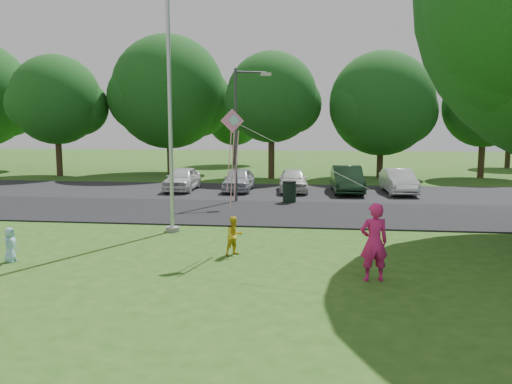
# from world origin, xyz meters

# --- Properties ---
(ground) EXTENTS (120.00, 120.00, 0.00)m
(ground) POSITION_xyz_m (0.00, 0.00, 0.00)
(ground) COLOR #295516
(ground) RESTS_ON ground
(park_road) EXTENTS (60.00, 6.00, 0.06)m
(park_road) POSITION_xyz_m (0.00, 9.00, 0.03)
(park_road) COLOR black
(park_road) RESTS_ON ground
(parking_strip) EXTENTS (42.00, 7.00, 0.06)m
(parking_strip) POSITION_xyz_m (0.00, 15.50, 0.03)
(parking_strip) COLOR black
(parking_strip) RESTS_ON ground
(flagpole) EXTENTS (0.50, 0.50, 10.00)m
(flagpole) POSITION_xyz_m (-3.50, 5.00, 4.17)
(flagpole) COLOR #B7BABF
(flagpole) RESTS_ON ground
(street_lamp) EXTENTS (1.71, 0.82, 6.39)m
(street_lamp) POSITION_xyz_m (-2.08, 11.93, 3.84)
(street_lamp) COLOR #3F3F44
(street_lamp) RESTS_ON ground
(trash_can) EXTENTS (0.68, 0.68, 1.07)m
(trash_can) POSITION_xyz_m (0.28, 11.81, 0.54)
(trash_can) COLOR black
(trash_can) RESTS_ON ground
(tree_row) EXTENTS (64.35, 11.94, 10.88)m
(tree_row) POSITION_xyz_m (1.59, 24.23, 5.71)
(tree_row) COLOR #332316
(tree_row) RESTS_ON ground
(horizon_trees) EXTENTS (77.46, 7.20, 7.02)m
(horizon_trees) POSITION_xyz_m (4.06, 33.88, 4.30)
(horizon_trees) COLOR #332316
(horizon_trees) RESTS_ON ground
(parked_cars) EXTENTS (13.59, 4.47, 1.45)m
(parked_cars) POSITION_xyz_m (0.24, 15.55, 0.73)
(parked_cars) COLOR silver
(parked_cars) RESTS_ON ground
(woman) EXTENTS (0.78, 0.60, 1.92)m
(woman) POSITION_xyz_m (2.95, 0.11, 0.96)
(woman) COLOR #D11B68
(woman) RESTS_ON ground
(child_yellow) EXTENTS (0.70, 0.69, 1.14)m
(child_yellow) POSITION_xyz_m (-0.79, 2.08, 0.57)
(child_yellow) COLOR gold
(child_yellow) RESTS_ON ground
(child_blue) EXTENTS (0.34, 0.49, 0.96)m
(child_blue) POSITION_xyz_m (-6.83, 0.62, 0.48)
(child_blue) COLOR #94CDE3
(child_blue) RESTS_ON ground
(kite) EXTENTS (4.16, 2.54, 2.95)m
(kite) POSITION_xyz_m (-0.82, 2.32, 3.45)
(kite) COLOR pink
(kite) RESTS_ON ground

